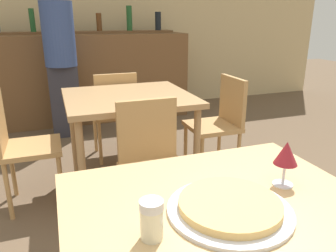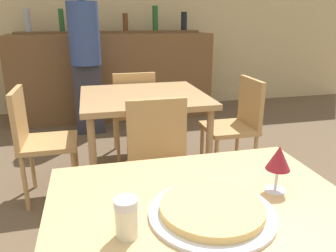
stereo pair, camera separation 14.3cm
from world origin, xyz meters
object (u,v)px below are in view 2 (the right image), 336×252
at_px(chair_far_side_back, 134,108).
at_px(chair_far_side_right, 238,121).
at_px(wine_glass, 279,159).
at_px(pizza_tray, 212,210).
at_px(cheese_shaker, 126,218).
at_px(chair_far_side_front, 161,159).
at_px(person_standing, 86,55).
at_px(chair_far_side_left, 37,136).

bearing_deg(chair_far_side_back, chair_far_side_right, 142.56).
bearing_deg(chair_far_side_back, wine_glass, 95.07).
height_order(pizza_tray, cheese_shaker, cheese_shaker).
bearing_deg(wine_glass, chair_far_side_front, 101.52).
height_order(chair_far_side_right, cheese_shaker, cheese_shaker).
bearing_deg(person_standing, chair_far_side_back, -64.33).
distance_m(chair_far_side_left, wine_glass, 1.86).
xyz_separation_m(chair_far_side_back, wine_glass, (0.19, -2.14, 0.39)).
xyz_separation_m(chair_far_side_back, chair_far_side_right, (0.79, -0.60, 0.00)).
xyz_separation_m(cheese_shaker, person_standing, (-0.09, 3.12, 0.09)).
xyz_separation_m(cheese_shaker, wine_glass, (0.51, 0.12, 0.06)).
height_order(chair_far_side_back, pizza_tray, chair_far_side_back).
height_order(chair_far_side_left, chair_far_side_right, same).
relative_size(pizza_tray, cheese_shaker, 3.38).
bearing_deg(chair_far_side_right, chair_far_side_back, -127.44).
distance_m(chair_far_side_front, chair_far_side_back, 1.21).
distance_m(pizza_tray, wine_glass, 0.29).
relative_size(chair_far_side_back, cheese_shaker, 7.69).
distance_m(pizza_tray, person_standing, 3.11).
bearing_deg(chair_far_side_front, cheese_shaker, -106.86).
relative_size(cheese_shaker, person_standing, 0.07).
bearing_deg(chair_far_side_right, pizza_tray, -27.84).
xyz_separation_m(chair_far_side_right, person_standing, (-1.20, 1.46, 0.42)).
xyz_separation_m(chair_far_side_front, person_standing, (-0.41, 2.07, 0.42)).
distance_m(chair_far_side_front, person_standing, 2.15).
bearing_deg(wine_glass, chair_far_side_right, 68.70).
bearing_deg(person_standing, chair_far_side_left, -104.50).
relative_size(chair_far_side_right, cheese_shaker, 7.69).
bearing_deg(wine_glass, pizza_tray, -161.91).
bearing_deg(chair_far_side_front, chair_far_side_back, 90.00).
xyz_separation_m(pizza_tray, cheese_shaker, (-0.25, -0.04, 0.04)).
height_order(chair_far_side_front, wine_glass, wine_glass).
xyz_separation_m(chair_far_side_left, wine_glass, (0.98, -1.54, 0.39)).
relative_size(chair_far_side_back, chair_far_side_right, 1.00).
distance_m(chair_far_side_right, person_standing, 1.94).
distance_m(chair_far_side_back, pizza_tray, 2.25).
bearing_deg(cheese_shaker, chair_far_side_right, 56.25).
bearing_deg(chair_far_side_back, person_standing, -64.33).
xyz_separation_m(chair_far_side_left, chair_far_side_right, (1.58, 0.00, 0.00)).
xyz_separation_m(pizza_tray, wine_glass, (0.26, 0.08, 0.10)).
height_order(chair_far_side_front, chair_far_side_right, same).
relative_size(chair_far_side_front, chair_far_side_back, 1.00).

